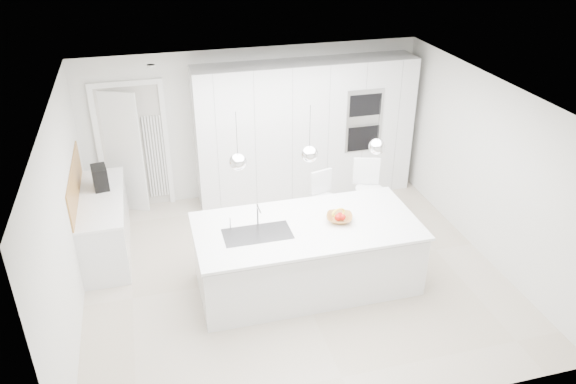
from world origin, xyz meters
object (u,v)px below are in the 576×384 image
object	(u,v)px
fruit_bowl	(339,218)
espresso_machine	(100,178)
bar_stool_left	(323,208)
bar_stool_right	(368,201)
island_base	(307,258)

from	to	relation	value
fruit_bowl	espresso_machine	xyz separation A→B (m)	(-2.96, 1.73, 0.12)
bar_stool_left	bar_stool_right	xyz separation A→B (m)	(0.67, -0.08, 0.07)
island_base	fruit_bowl	xyz separation A→B (m)	(0.43, 0.03, 0.51)
fruit_bowl	bar_stool_right	world-z (taller)	bar_stool_right
island_base	bar_stool_right	distance (m)	1.52
island_base	espresso_machine	xyz separation A→B (m)	(-2.53, 1.76, 0.64)
bar_stool_right	fruit_bowl	bearing A→B (deg)	-115.09
fruit_bowl	bar_stool_left	distance (m)	1.04
island_base	fruit_bowl	distance (m)	0.67
fruit_bowl	espresso_machine	world-z (taller)	espresso_machine
espresso_machine	fruit_bowl	bearing A→B (deg)	-38.24
espresso_machine	bar_stool_left	xyz separation A→B (m)	(3.07, -0.77, -0.53)
island_base	bar_stool_right	xyz separation A→B (m)	(1.21, 0.91, 0.18)
island_base	bar_stool_left	size ratio (longest dim) A/B	2.59
fruit_bowl	bar_stool_right	size ratio (longest dim) A/B	0.27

